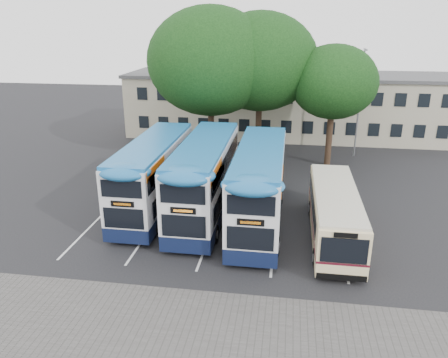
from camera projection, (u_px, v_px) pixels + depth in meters
ground at (276, 272)px, 20.49m from camera, size 120.00×120.00×0.00m
paving_strip at (217, 340)px, 16.12m from camera, size 40.00×6.00×0.01m
bay_lines at (216, 222)px, 25.66m from camera, size 14.12×11.00×0.01m
depot_building at (288, 104)px, 44.51m from camera, size 32.40×8.40×6.20m
lamp_post at (360, 98)px, 36.48m from camera, size 0.25×1.05×9.06m
tree_left at (210, 61)px, 34.17m from camera, size 9.93×9.93×12.37m
tree_mid at (260, 62)px, 34.89m from camera, size 9.19×9.19×11.97m
tree_right at (334, 82)px, 33.51m from camera, size 6.71×6.71×9.57m
bus_dd_left at (154, 172)px, 26.68m from camera, size 2.55×10.50×4.38m
bus_dd_mid at (205, 175)px, 25.87m from camera, size 2.65×10.92×4.55m
bus_dd_right at (259, 183)px, 24.67m from camera, size 2.63×10.85×4.52m
bus_single at (334, 211)px, 23.31m from camera, size 2.35×9.24×2.75m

